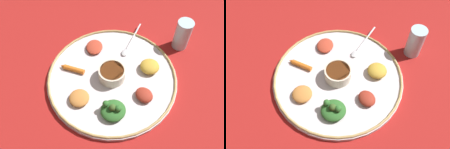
{
  "view_description": "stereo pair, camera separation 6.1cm",
  "coord_description": "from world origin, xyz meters",
  "views": [
    {
      "loc": [
        -0.43,
        0.15,
        0.7
      ],
      "look_at": [
        0.0,
        0.0,
        0.03
      ],
      "focal_mm": 39.12,
      "sensor_mm": 36.0,
      "label": 1
    },
    {
      "loc": [
        -0.45,
        0.09,
        0.7
      ],
      "look_at": [
        0.0,
        0.0,
        0.03
      ],
      "focal_mm": 39.12,
      "sensor_mm": 36.0,
      "label": 2
    }
  ],
  "objects": [
    {
      "name": "mound_lentil_yellow",
      "position": [
        -0.01,
        -0.13,
        0.03
      ],
      "size": [
        0.09,
        0.09,
        0.03
      ],
      "primitive_type": "ellipsoid",
      "rotation": [
        0.0,
        0.0,
        1.13
      ],
      "color": "gold",
      "rests_on": "platter"
    },
    {
      "name": "drinking_glass",
      "position": [
        0.06,
        -0.29,
        0.05
      ],
      "size": [
        0.06,
        0.06,
        0.12
      ],
      "color": "silver",
      "rests_on": "ground_plane"
    },
    {
      "name": "carrot_near_spoon",
      "position": [
        0.07,
        0.12,
        0.02
      ],
      "size": [
        0.07,
        0.08,
        0.02
      ],
      "color": "orange",
      "rests_on": "platter"
    },
    {
      "name": "mound_beet",
      "position": [
        -0.11,
        -0.07,
        0.03
      ],
      "size": [
        0.07,
        0.07,
        0.03
      ],
      "primitive_type": "ellipsoid",
      "rotation": [
        0.0,
        0.0,
        3.53
      ],
      "color": "maroon",
      "rests_on": "platter"
    },
    {
      "name": "center_bowl",
      "position": [
        0.0,
        0.0,
        0.04
      ],
      "size": [
        0.09,
        0.09,
        0.04
      ],
      "color": "beige",
      "rests_on": "platter"
    },
    {
      "name": "ground_plane",
      "position": [
        0.0,
        0.0,
        0.0
      ],
      "size": [
        2.4,
        2.4,
        0.0
      ],
      "primitive_type": "plane",
      "color": "maroon"
    },
    {
      "name": "mound_squash",
      "position": [
        -0.05,
        0.13,
        0.03
      ],
      "size": [
        0.07,
        0.07,
        0.02
      ],
      "primitive_type": "ellipsoid",
      "rotation": [
        0.0,
        0.0,
        3.31
      ],
      "color": "#C67A38",
      "rests_on": "platter"
    },
    {
      "name": "platter_rim",
      "position": [
        0.0,
        0.0,
        0.02
      ],
      "size": [
        0.44,
        0.44,
        0.01
      ],
      "primitive_type": "torus",
      "color": "tan",
      "rests_on": "platter"
    },
    {
      "name": "mound_berbere_red",
      "position": [
        0.14,
        0.02,
        0.02
      ],
      "size": [
        0.09,
        0.08,
        0.02
      ],
      "primitive_type": "ellipsoid",
      "rotation": [
        0.0,
        0.0,
        2.78
      ],
      "color": "#B73D28",
      "rests_on": "platter"
    },
    {
      "name": "greens_pile",
      "position": [
        -0.13,
        0.04,
        0.03
      ],
      "size": [
        0.08,
        0.08,
        0.05
      ],
      "color": "#2D6628",
      "rests_on": "platter"
    },
    {
      "name": "platter",
      "position": [
        0.0,
        0.0,
        0.01
      ],
      "size": [
        0.44,
        0.44,
        0.01
      ],
      "primitive_type": "cylinder",
      "color": "silver",
      "rests_on": "ground_plane"
    },
    {
      "name": "spoon",
      "position": [
        0.11,
        -0.11,
        0.02
      ],
      "size": [
        0.14,
        0.13,
        0.01
      ],
      "color": "silver",
      "rests_on": "platter"
    }
  ]
}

